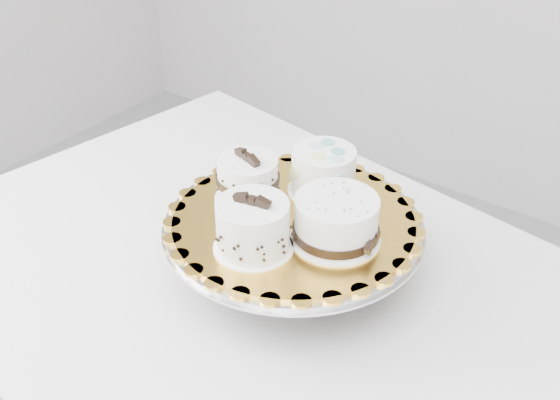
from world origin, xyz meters
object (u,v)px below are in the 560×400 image
Objects in this scene: cake_stand at (293,239)px; cake_banded at (248,181)px; cake_dots at (323,171)px; cake_board at (294,220)px; cake_ribbon at (337,221)px; cake_swirl at (253,227)px; table at (274,318)px.

cake_stand is 3.40× the size of cake_banded.
cake_stand is 0.12m from cake_dots.
cake_ribbon reaches higher than cake_board.
cake_swirl is (-0.00, -0.10, 0.04)m from cake_board.
cake_board is 3.13× the size of cake_banded.
table is at bearing -110.21° from cake_stand.
cake_board is 2.99× the size of cake_swirl.
table is 3.37× the size of cake_stand.
cake_swirl is 0.85× the size of cake_ribbon.
cake_board reaches higher than cake_stand.
table is 0.19m from cake_board.
cake_ribbon is at bearing -4.49° from cake_board.
cake_board is at bearing 90.00° from cake_stand.
table is 9.32× the size of cake_ribbon.
cake_ribbon is at bearing 33.79° from cake_swirl.
cake_swirl is at bearing -105.02° from cake_dots.
table is 10.79× the size of cake_dots.
cake_banded is (-0.09, 0.10, -0.00)m from cake_swirl.
cake_ribbon is (0.08, -0.01, 0.04)m from cake_board.
cake_swirl is at bearing -31.88° from cake_banded.
table is at bearing -110.21° from cake_board.
table is 10.96× the size of cake_swirl.
cake_banded reaches higher than cake_dots.
cake_stand is 0.04m from cake_board.
cake_ribbon is at bearing 13.15° from cake_banded.
cake_swirl reaches higher than cake_banded.
cake_stand is at bearing -90.00° from cake_board.
cake_dots is (0.08, 0.09, 0.01)m from cake_banded.
cake_ribbon reaches higher than cake_stand.
cake_board is at bearing 78.76° from table.
cake_stand is (0.01, 0.03, 0.15)m from table.
cake_banded reaches higher than cake_stand.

